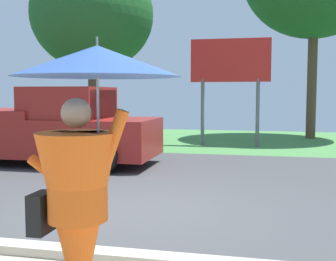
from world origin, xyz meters
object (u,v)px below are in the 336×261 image
Objects in this scene: roadside_billboard at (230,68)px; tree_center_back at (92,15)px; pickup_truck at (52,129)px; monk_pedestrian at (84,169)px.

roadside_billboard is 0.55× the size of tree_center_back.
pickup_truck is 5.73m from tree_center_back.
tree_center_back is (-4.70, -0.17, 1.84)m from roadside_billboard.
roadside_billboard is (0.17, 11.35, 1.36)m from monk_pedestrian.
pickup_truck is at bearing -80.59° from tree_center_back.
monk_pedestrian is at bearing -67.91° from tree_center_back.
monk_pedestrian reaches higher than pickup_truck.
tree_center_back is (-4.54, 11.18, 3.21)m from monk_pedestrian.
tree_center_back is (-0.74, 4.45, 3.52)m from pickup_truck.
pickup_truck is 1.49× the size of roadside_billboard.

